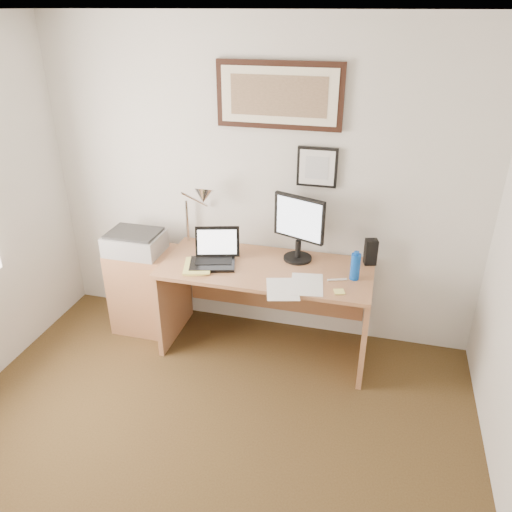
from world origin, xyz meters
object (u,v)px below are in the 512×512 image
(desk, at_px, (268,288))
(laptop, at_px, (214,256))
(printer, at_px, (135,242))
(book, at_px, (184,266))
(water_bottle, at_px, (355,267))
(lcd_monitor, at_px, (299,225))
(side_cabinet, at_px, (145,289))

(desk, bearing_deg, laptop, -163.49)
(desk, distance_m, laptop, 0.51)
(printer, bearing_deg, book, -20.67)
(water_bottle, relative_size, lcd_monitor, 0.38)
(printer, bearing_deg, lcd_monitor, 6.84)
(side_cabinet, bearing_deg, book, -24.62)
(desk, distance_m, lcd_monitor, 0.57)
(desk, relative_size, lcd_monitor, 3.08)
(laptop, height_order, printer, laptop)
(side_cabinet, bearing_deg, laptop, -7.12)
(book, bearing_deg, laptop, 34.43)
(side_cabinet, bearing_deg, desk, 1.89)
(side_cabinet, height_order, lcd_monitor, lcd_monitor)
(side_cabinet, distance_m, lcd_monitor, 1.45)
(water_bottle, relative_size, laptop, 0.51)
(book, xyz_separation_m, printer, (-0.50, 0.19, 0.06))
(water_bottle, xyz_separation_m, desk, (-0.66, 0.10, -0.33))
(book, distance_m, printer, 0.53)
(book, distance_m, laptop, 0.24)
(water_bottle, height_order, laptop, laptop)
(book, bearing_deg, side_cabinet, 155.38)
(book, bearing_deg, water_bottle, 6.79)
(laptop, bearing_deg, lcd_monitor, 18.99)
(water_bottle, distance_m, book, 1.27)
(side_cabinet, distance_m, desk, 1.08)
(side_cabinet, height_order, printer, printer)
(side_cabinet, distance_m, printer, 0.45)
(desk, relative_size, printer, 3.64)
(side_cabinet, xyz_separation_m, lcd_monitor, (1.28, 0.13, 0.68))
(side_cabinet, xyz_separation_m, desk, (1.07, 0.04, 0.15))
(lcd_monitor, xyz_separation_m, printer, (-1.30, -0.16, -0.22))
(book, height_order, printer, printer)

